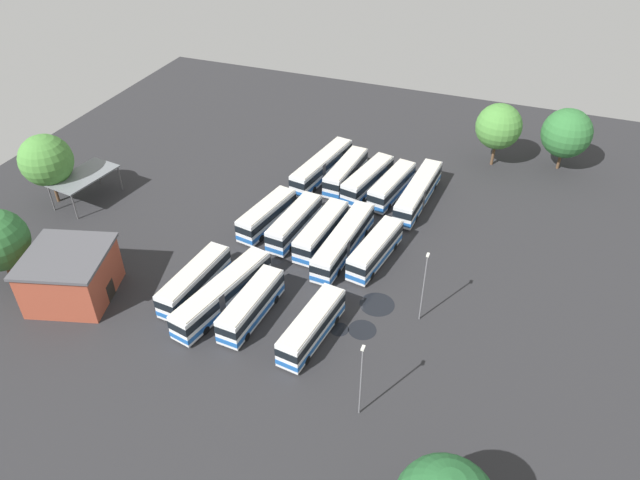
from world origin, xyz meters
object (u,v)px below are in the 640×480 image
object	(u,v)px
bus_row2_slot1	(392,186)
tree_north_edge	(46,160)
bus_row1_slot1	(344,241)
bus_row0_slot3	(223,293)
bus_row0_slot4	(195,281)
bus_row0_slot0	(312,326)
bus_row2_slot0	(418,192)
bus_row2_slot2	(368,179)
bus_row0_slot2	(251,305)
bus_row1_slot0	(375,249)
tree_northwest	(567,133)
maintenance_shelter	(83,176)
tree_northeast	(499,126)
lamp_post_far_corner	(361,378)
bus_row1_slot3	(295,223)
depot_building	(71,275)
bus_row1_slot2	(321,231)
lamp_post_by_building	(424,285)
bus_row2_slot4	(322,166)
bus_row2_slot3	(346,172)
bus_row1_slot4	(267,215)

from	to	relation	value
bus_row2_slot1	tree_north_edge	xyz separation A→B (m)	(-18.03, 44.04, 4.73)
bus_row1_slot1	bus_row2_slot1	distance (m)	15.16
bus_row0_slot3	bus_row0_slot4	size ratio (longest dim) A/B	1.31
bus_row0_slot0	bus_row0_slot3	world-z (taller)	same
bus_row2_slot0	bus_row2_slot2	world-z (taller)	same
bus_row0_slot2	bus_row1_slot0	bearing A→B (deg)	-34.11
bus_row0_slot4	bus_row1_slot1	world-z (taller)	same
tree_northwest	bus_row2_slot1	bearing A→B (deg)	128.03
maintenance_shelter	tree_northeast	bearing A→B (deg)	-59.37
tree_north_edge	lamp_post_far_corner	bearing A→B (deg)	-110.78
bus_row0_slot3	bus_row1_slot3	bearing A→B (deg)	-7.88
depot_building	tree_north_edge	distance (m)	22.40
bus_row1_slot2	maintenance_shelter	size ratio (longest dim) A/B	1.18
bus_row2_slot1	lamp_post_by_building	bearing A→B (deg)	-157.61
bus_row1_slot0	bus_row2_slot4	distance (m)	21.44
bus_row2_slot0	bus_row2_slot3	xyz separation A→B (m)	(1.76, 11.32, -0.00)
depot_building	tree_northeast	size ratio (longest dim) A/B	1.13
bus_row2_slot1	bus_row2_slot3	bearing A→B (deg)	80.04
bus_row2_slot4	bus_row1_slot2	bearing A→B (deg)	-159.51
bus_row2_slot1	bus_row1_slot4	bearing A→B (deg)	134.19
maintenance_shelter	bus_row0_slot2	bearing A→B (deg)	-112.46
lamp_post_far_corner	tree_north_edge	size ratio (longest dim) A/B	0.86
tree_northeast	tree_north_edge	bearing A→B (deg)	120.27
bus_row2_slot4	maintenance_shelter	distance (m)	33.92
bus_row0_slot2	bus_row2_slot2	size ratio (longest dim) A/B	0.91
bus_row2_slot4	tree_north_edge	bearing A→B (deg)	120.94
bus_row1_slot2	tree_northwest	world-z (taller)	tree_northwest
bus_row2_slot3	maintenance_shelter	size ratio (longest dim) A/B	1.15
bus_row1_slot0	bus_row1_slot4	bearing A→B (deg)	82.45
bus_row2_slot2	bus_row2_slot4	world-z (taller)	same
lamp_post_by_building	bus_row0_slot2	bearing A→B (deg)	110.15
bus_row2_slot1	bus_row2_slot4	size ratio (longest dim) A/B	0.75
bus_row2_slot0	maintenance_shelter	distance (m)	46.81
bus_row1_slot3	tree_northeast	world-z (taller)	tree_northeast
tree_northwest	tree_northeast	xyz separation A→B (m)	(-2.39, 9.75, 0.51)
bus_row2_slot1	bus_row2_slot2	distance (m)	3.80
bus_row1_slot4	bus_row2_slot2	size ratio (longest dim) A/B	0.92
depot_building	tree_north_edge	bearing A→B (deg)	45.63
lamp_post_far_corner	lamp_post_by_building	bearing A→B (deg)	-9.51
bus_row2_slot4	bus_row0_slot0	bearing A→B (deg)	-161.06
bus_row0_slot2	bus_row2_slot2	bearing A→B (deg)	-7.46
bus_row0_slot0	maintenance_shelter	distance (m)	42.20
bus_row1_slot1	tree_northwest	distance (m)	40.44
bus_row1_slot1	bus_row2_slot4	world-z (taller)	same
bus_row0_slot0	bus_row1_slot3	distance (m)	19.03
bus_row0_slot3	lamp_post_far_corner	xyz separation A→B (m)	(-8.46, -18.71, 2.96)
bus_row0_slot0	bus_row0_slot4	xyz separation A→B (m)	(2.01, 15.18, 0.00)
bus_row0_slot4	maintenance_shelter	xyz separation A→B (m)	(12.04, 24.56, 2.00)
bus_row1_slot3	bus_row2_slot2	bearing A→B (deg)	-21.87
bus_row1_slot4	bus_row2_slot4	xyz separation A→B (m)	(14.72, -2.20, 0.00)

